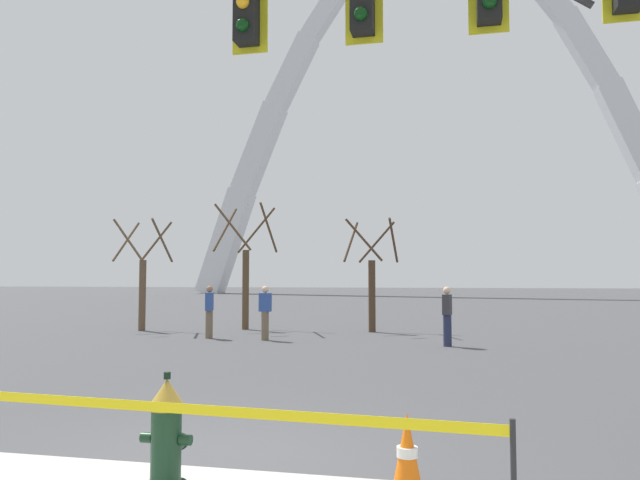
{
  "coord_description": "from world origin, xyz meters",
  "views": [
    {
      "loc": [
        2.34,
        -5.69,
        1.79
      ],
      "look_at": [
        -0.03,
        5.0,
        2.5
      ],
      "focal_mm": 34.07,
      "sensor_mm": 36.0,
      "label": 1
    }
  ],
  "objects_px": {
    "pedestrian_walking_left": "(447,316)",
    "pedestrian_standing_center": "(265,312)",
    "traffic_cone_by_hydrant": "(407,459)",
    "monument_arch": "(432,123)",
    "fire_hydrant": "(167,433)",
    "pedestrian_walking_right": "(209,311)",
    "traffic_signal_gantry": "(530,36)"
  },
  "relations": [
    {
      "from": "traffic_cone_by_hydrant",
      "to": "pedestrian_standing_center",
      "type": "bearing_deg",
      "value": 112.61
    },
    {
      "from": "traffic_signal_gantry",
      "to": "pedestrian_walking_left",
      "type": "bearing_deg",
      "value": 95.97
    },
    {
      "from": "fire_hydrant",
      "to": "traffic_signal_gantry",
      "type": "height_order",
      "value": "traffic_signal_gantry"
    },
    {
      "from": "traffic_signal_gantry",
      "to": "pedestrian_walking_right",
      "type": "relative_size",
      "value": 4.92
    },
    {
      "from": "pedestrian_walking_left",
      "to": "fire_hydrant",
      "type": "bearing_deg",
      "value": -100.78
    },
    {
      "from": "traffic_signal_gantry",
      "to": "pedestrian_standing_center",
      "type": "bearing_deg",
      "value": 121.03
    },
    {
      "from": "traffic_cone_by_hydrant",
      "to": "monument_arch",
      "type": "bearing_deg",
      "value": 91.68
    },
    {
      "from": "pedestrian_walking_left",
      "to": "pedestrian_standing_center",
      "type": "relative_size",
      "value": 1.0
    },
    {
      "from": "fire_hydrant",
      "to": "traffic_cone_by_hydrant",
      "type": "relative_size",
      "value": 1.36
    },
    {
      "from": "traffic_signal_gantry",
      "to": "pedestrian_standing_center",
      "type": "relative_size",
      "value": 4.92
    },
    {
      "from": "traffic_cone_by_hydrant",
      "to": "monument_arch",
      "type": "relative_size",
      "value": 0.01
    },
    {
      "from": "fire_hydrant",
      "to": "pedestrian_standing_center",
      "type": "xyz_separation_m",
      "value": [
        -3.02,
        12.26,
        0.35
      ]
    },
    {
      "from": "traffic_cone_by_hydrant",
      "to": "pedestrian_walking_left",
      "type": "distance_m",
      "value": 11.68
    },
    {
      "from": "traffic_cone_by_hydrant",
      "to": "monument_arch",
      "type": "height_order",
      "value": "monument_arch"
    },
    {
      "from": "pedestrian_walking_left",
      "to": "pedestrian_standing_center",
      "type": "bearing_deg",
      "value": 174.25
    },
    {
      "from": "fire_hydrant",
      "to": "pedestrian_walking_right",
      "type": "relative_size",
      "value": 0.62
    },
    {
      "from": "pedestrian_standing_center",
      "to": "pedestrian_walking_right",
      "type": "relative_size",
      "value": 1.0
    },
    {
      "from": "traffic_signal_gantry",
      "to": "monument_arch",
      "type": "distance_m",
      "value": 66.89
    },
    {
      "from": "monument_arch",
      "to": "pedestrian_walking_left",
      "type": "bearing_deg",
      "value": -87.78
    },
    {
      "from": "traffic_cone_by_hydrant",
      "to": "fire_hydrant",
      "type": "bearing_deg",
      "value": -178.05
    },
    {
      "from": "fire_hydrant",
      "to": "traffic_cone_by_hydrant",
      "type": "bearing_deg",
      "value": 1.95
    },
    {
      "from": "traffic_signal_gantry",
      "to": "pedestrian_walking_left",
      "type": "distance_m",
      "value": 10.62
    },
    {
      "from": "pedestrian_walking_left",
      "to": "pedestrian_standing_center",
      "type": "xyz_separation_m",
      "value": [
        -5.26,
        0.53,
        0.0
      ]
    },
    {
      "from": "traffic_signal_gantry",
      "to": "monument_arch",
      "type": "relative_size",
      "value": 0.13
    },
    {
      "from": "fire_hydrant",
      "to": "monument_arch",
      "type": "xyz_separation_m",
      "value": [
        0.1,
        66.72,
        19.7
      ]
    },
    {
      "from": "pedestrian_walking_left",
      "to": "pedestrian_walking_right",
      "type": "bearing_deg",
      "value": 174.49
    },
    {
      "from": "traffic_signal_gantry",
      "to": "pedestrian_walking_left",
      "type": "xyz_separation_m",
      "value": [
        -1.04,
        9.94,
        -3.59
      ]
    },
    {
      "from": "fire_hydrant",
      "to": "traffic_signal_gantry",
      "type": "bearing_deg",
      "value": 28.72
    },
    {
      "from": "pedestrian_walking_left",
      "to": "pedestrian_walking_right",
      "type": "xyz_separation_m",
      "value": [
        -7.08,
        0.68,
        0.0
      ]
    },
    {
      "from": "fire_hydrant",
      "to": "pedestrian_walking_left",
      "type": "relative_size",
      "value": 0.62
    },
    {
      "from": "pedestrian_walking_left",
      "to": "traffic_cone_by_hydrant",
      "type": "bearing_deg",
      "value": -90.89
    },
    {
      "from": "traffic_cone_by_hydrant",
      "to": "pedestrian_walking_right",
      "type": "bearing_deg",
      "value": 119.2
    }
  ]
}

